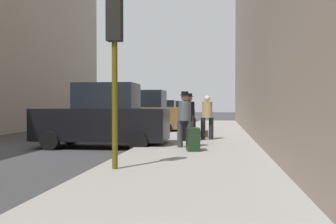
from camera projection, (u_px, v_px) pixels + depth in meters
name	position (u px, v px, depth m)	size (l,w,h in m)	color
ground_plane	(19.00, 149.00, 12.57)	(120.00, 120.00, 0.00)	#38383A
sidewalk	(197.00, 150.00, 11.75)	(4.00, 40.00, 0.15)	gray
parked_black_suv	(103.00, 118.00, 13.10)	(4.62, 2.10, 2.25)	black
parked_bronze_suv	(142.00, 114.00, 19.69)	(4.66, 2.17, 2.25)	brown
parked_silver_sedan	(159.00, 114.00, 25.12)	(4.26, 2.17, 1.79)	#B7BABF
parked_dark_green_sedan	(170.00, 112.00, 30.68)	(4.24, 2.13, 1.79)	#193828
fire_hydrant	(177.00, 124.00, 19.84)	(0.42, 0.22, 0.70)	red
traffic_light	(115.00, 46.00, 7.88)	(0.32, 0.32, 3.60)	#514C0F
pedestrian_with_beanie	(185.00, 116.00, 11.84)	(0.53, 0.50, 1.78)	#333338
pedestrian_in_tan_coat	(207.00, 115.00, 14.51)	(0.53, 0.48, 1.71)	black
pedestrian_with_fedora	(189.00, 115.00, 13.92)	(0.53, 0.47, 1.78)	black
rolling_suitcase	(193.00, 139.00, 11.03)	(0.46, 0.62, 1.04)	black
duffel_bag	(204.00, 134.00, 15.57)	(0.32, 0.44, 0.28)	#472D19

